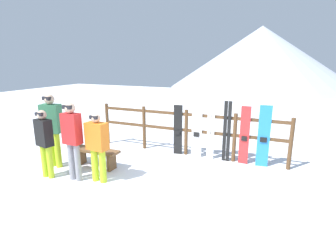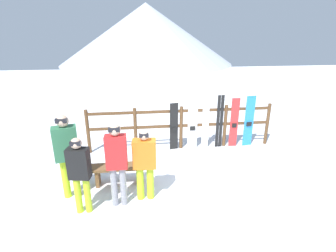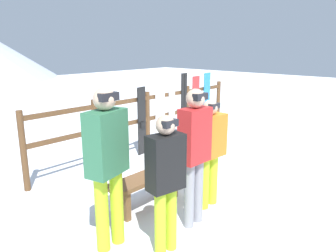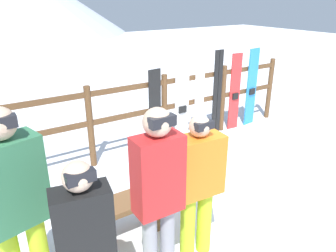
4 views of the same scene
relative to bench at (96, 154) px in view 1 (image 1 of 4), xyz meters
The scene contains 14 objects.
ground_plane 1.82m from the bench, 11.63° to the right, with size 40.00×40.00×0.00m, color white.
mountain_backdrop 23.99m from the bench, 85.78° to the left, with size 18.00×18.00×6.00m.
fence 2.53m from the bench, 45.29° to the left, with size 5.47×0.10×1.29m.
bench is the anchor object (origin of this frame).
person_plaid_green 1.26m from the bench, 158.10° to the right, with size 0.51×0.36×1.83m.
person_red 1.05m from the bench, 85.76° to the right, with size 0.41×0.23×1.75m.
person_orange 1.02m from the bench, 46.96° to the right, with size 0.49×0.29×1.54m.
person_black 1.26m from the bench, 123.57° to the right, with size 0.43×0.29×1.56m.
snowboard_black_stripe 2.33m from the bench, 48.24° to the left, with size 0.25×0.08×1.42m.
snowboard_white 2.72m from the bench, 39.46° to the left, with size 0.28×0.06×1.43m.
ski_pair_white 3.05m from the bench, 34.81° to the left, with size 0.20×0.02×1.73m.
ski_pair_black 3.40m from the bench, 30.65° to the left, with size 0.19×0.02×1.61m.
snowboard_red 3.79m from the bench, 27.10° to the left, with size 0.24×0.06×1.51m.
snowboard_blue 4.20m from the bench, 24.21° to the left, with size 0.29×0.08×1.56m.
Camera 1 is at (2.38, -4.58, 2.59)m, focal length 28.00 mm.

